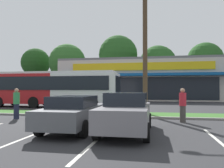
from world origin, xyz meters
name	(u,v)px	position (x,y,z in m)	size (l,w,h in m)	color
grass_median	(81,114)	(0.00, 14.00, 0.06)	(56.00, 2.20, 0.12)	#386B28
curb_lip	(75,116)	(0.00, 12.78, 0.06)	(56.00, 0.24, 0.12)	gray
parking_stripe_2	(20,140)	(0.34, 6.47, 0.00)	(0.12, 4.80, 0.01)	silver
parking_stripe_3	(95,142)	(2.88, 6.70, 0.00)	(0.12, 4.80, 0.01)	silver
parking_stripe_4	(221,143)	(6.87, 7.23, 0.00)	(0.12, 4.80, 0.01)	silver
storefront_building	(143,80)	(2.96, 36.54, 3.00)	(23.61, 14.42, 6.00)	#BCB7AD
tree_far_left	(36,63)	(-21.15, 45.99, 7.44)	(6.32, 6.32, 10.62)	#473323
tree_left	(67,62)	(-12.65, 43.33, 7.03)	(7.46, 7.46, 10.77)	#473323
tree_mid_left	(118,55)	(-2.14, 43.35, 8.30)	(7.56, 7.56, 12.09)	#473323
tree_mid	(158,64)	(5.48, 42.31, 6.21)	(6.86, 6.86, 9.65)	#473323
tree_mid_right	(205,60)	(14.08, 43.76, 6.92)	(6.50, 6.50, 10.18)	#473323
utility_pole	(143,24)	(4.09, 14.24, 5.89)	(3.02, 2.40, 11.08)	#4C3826
city_bus	(50,88)	(-4.68, 19.09, 1.77)	(12.81, 2.79, 3.25)	#AD191E
car_1	(126,112)	(3.72, 8.33, 0.80)	(1.86, 4.43, 1.57)	slate
car_2	(75,112)	(1.52, 8.58, 0.74)	(1.87, 4.69, 1.42)	#515459
pedestrian_near_bench	(183,105)	(6.22, 11.60, 0.88)	(0.35, 0.35, 1.74)	#47423D
pedestrian_far	(16,103)	(-2.96, 11.27, 0.87)	(0.35, 0.35, 1.74)	#1E2338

